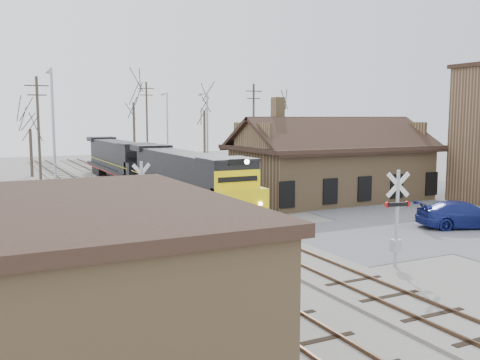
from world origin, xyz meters
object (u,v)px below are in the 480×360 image
object	(u,v)px
parked_car	(463,215)
locomotive_trailing	(120,160)
locomotive_lead	(189,180)
depot	(331,168)

from	to	relation	value
parked_car	locomotive_trailing	bearing A→B (deg)	42.40
locomotive_lead	locomotive_trailing	xyz separation A→B (m)	(0.00, 18.95, -0.00)
depot	locomotive_lead	size ratio (longest dim) A/B	0.81
locomotive_lead	locomotive_trailing	bearing A→B (deg)	90.00
locomotive_lead	parked_car	distance (m)	17.37
locomotive_lead	parked_car	bearing A→B (deg)	-44.58
depot	locomotive_lead	xyz separation A→B (m)	(-11.99, -0.28, -0.23)
locomotive_trailing	parked_car	world-z (taller)	locomotive_trailing
locomotive_lead	parked_car	xyz separation A→B (m)	(12.33, -12.15, -1.40)
locomotive_trailing	parked_car	bearing A→B (deg)	-68.37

